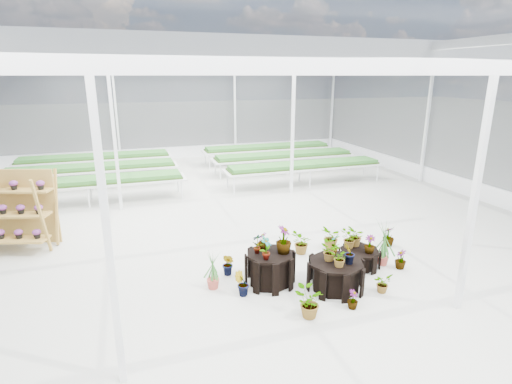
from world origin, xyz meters
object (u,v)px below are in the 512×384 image
object	(u,v)px
plinth_tall	(270,268)
shelf_rack	(14,212)
plinth_mid	(336,275)
plinth_low	(359,258)

from	to	relation	value
plinth_tall	shelf_rack	distance (m)	6.53
plinth_mid	plinth_low	distance (m)	1.22
plinth_tall	plinth_mid	distance (m)	1.34
plinth_tall	plinth_mid	xyz separation A→B (m)	(1.20, -0.60, -0.05)
plinth_low	shelf_rack	size ratio (longest dim) A/B	0.46
plinth_mid	shelf_rack	world-z (taller)	shelf_rack
plinth_low	shelf_rack	distance (m)	8.41
plinth_tall	plinth_mid	bearing A→B (deg)	-26.57
plinth_tall	plinth_low	distance (m)	2.21
plinth_mid	plinth_tall	bearing A→B (deg)	153.43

